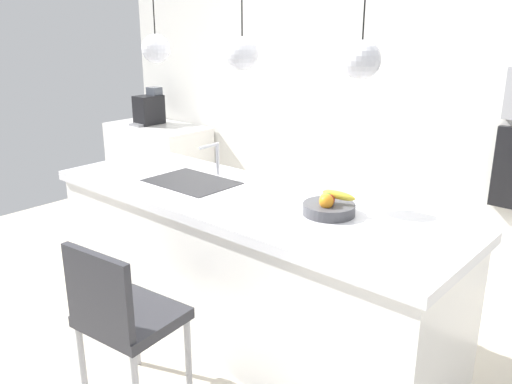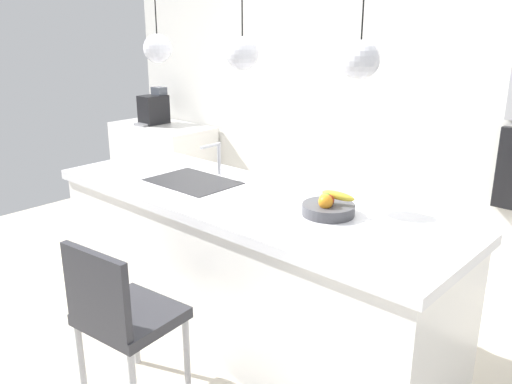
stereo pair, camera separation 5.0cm
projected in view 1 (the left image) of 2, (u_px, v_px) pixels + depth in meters
name	position (u px, v px, depth m)	size (l,w,h in m)	color
floor	(244.00, 331.00, 3.46)	(6.60, 6.60, 0.00)	beige
back_wall	(383.00, 101.00, 4.25)	(6.00, 0.10, 2.60)	silver
kitchen_island	(244.00, 266.00, 3.32)	(2.68, 0.86, 0.92)	white
sink_basin	(192.00, 183.00, 3.47)	(0.56, 0.40, 0.02)	#2D2D30
faucet	(215.00, 154.00, 3.57)	(0.02, 0.17, 0.22)	silver
fruit_bowl	(329.00, 207.00, 2.88)	(0.28, 0.28, 0.14)	#4C4C51
side_counter	(159.00, 165.00, 5.75)	(1.10, 0.60, 0.86)	white
coffee_machine	(149.00, 109.00, 5.64)	(0.20, 0.35, 0.38)	black
chair_near	(122.00, 314.00, 2.68)	(0.51, 0.48, 0.90)	#333338
pendant_light_left	(156.00, 48.00, 3.39)	(0.18, 0.18, 0.78)	silver
pendant_light_center	(242.00, 53.00, 2.93)	(0.18, 0.18, 0.78)	silver
pendant_light_right	(361.00, 59.00, 2.46)	(0.18, 0.18, 0.78)	silver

